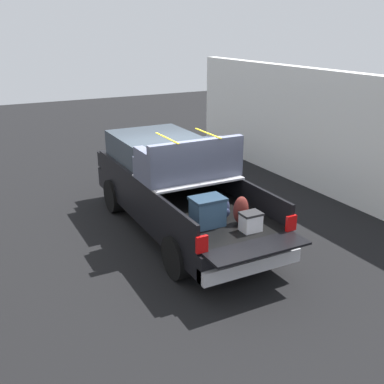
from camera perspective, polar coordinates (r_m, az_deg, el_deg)
ground_plane at (r=10.05m, az=-1.59°, el=-4.86°), size 40.00×40.00×0.00m
pickup_truck at (r=9.99m, az=-2.56°, el=1.00°), size 6.05×2.06×2.23m
building_facade at (r=12.97m, az=14.74°, el=7.68°), size 11.07×0.36×3.20m
trash_can at (r=14.26m, az=2.01°, el=4.83°), size 0.60×0.60×0.98m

